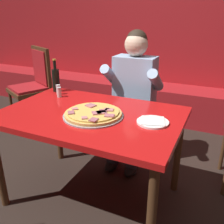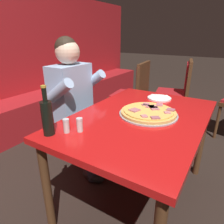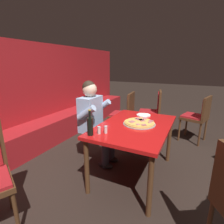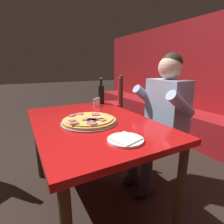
{
  "view_description": "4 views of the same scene",
  "coord_description": "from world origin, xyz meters",
  "px_view_note": "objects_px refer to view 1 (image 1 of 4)",
  "views": [
    {
      "loc": [
        0.84,
        -1.44,
        1.42
      ],
      "look_at": [
        0.13,
        0.1,
        0.74
      ],
      "focal_mm": 40.0,
      "sensor_mm": 36.0,
      "label": 1
    },
    {
      "loc": [
        -1.23,
        -0.53,
        1.29
      ],
      "look_at": [
        0.06,
        0.28,
        0.69
      ],
      "focal_mm": 32.0,
      "sensor_mm": 36.0,
      "label": 2
    },
    {
      "loc": [
        -2.05,
        -0.68,
        1.51
      ],
      "look_at": [
        -0.04,
        0.32,
        0.88
      ],
      "focal_mm": 28.0,
      "sensor_mm": 36.0,
      "label": 3
    },
    {
      "loc": [
        1.23,
        -0.49,
        1.16
      ],
      "look_at": [
        -0.15,
        0.26,
        0.74
      ],
      "focal_mm": 28.0,
      "sensor_mm": 36.0,
      "label": 4
    }
  ],
  "objects_px": {
    "shaker_black_pepper": "(59,93)",
    "pizza": "(93,114)",
    "dining_chair_by_booth": "(34,82)",
    "main_dining_table": "(91,123)",
    "beer_bottle": "(56,79)",
    "shaker_parmesan": "(58,90)",
    "diner_seated_blue_shirt": "(131,94)",
    "plate_white_paper": "(153,122)"
  },
  "relations": [
    {
      "from": "plate_white_paper",
      "to": "shaker_black_pepper",
      "type": "xyz_separation_m",
      "value": [
        -0.87,
        0.19,
        0.03
      ]
    },
    {
      "from": "beer_bottle",
      "to": "shaker_parmesan",
      "type": "height_order",
      "value": "beer_bottle"
    },
    {
      "from": "plate_white_paper",
      "to": "beer_bottle",
      "type": "distance_m",
      "value": 1.05
    },
    {
      "from": "pizza",
      "to": "diner_seated_blue_shirt",
      "type": "xyz_separation_m",
      "value": [
        0.02,
        0.69,
        -0.05
      ]
    },
    {
      "from": "beer_bottle",
      "to": "dining_chair_by_booth",
      "type": "xyz_separation_m",
      "value": [
        -0.82,
        0.62,
        -0.27
      ]
    },
    {
      "from": "beer_bottle",
      "to": "diner_seated_blue_shirt",
      "type": "relative_size",
      "value": 0.23
    },
    {
      "from": "shaker_black_pepper",
      "to": "shaker_parmesan",
      "type": "xyz_separation_m",
      "value": [
        -0.05,
        0.06,
        0.0
      ]
    },
    {
      "from": "beer_bottle",
      "to": "dining_chair_by_booth",
      "type": "bearing_deg",
      "value": 143.11
    },
    {
      "from": "main_dining_table",
      "to": "pizza",
      "type": "height_order",
      "value": "pizza"
    },
    {
      "from": "main_dining_table",
      "to": "shaker_parmesan",
      "type": "height_order",
      "value": "shaker_parmesan"
    },
    {
      "from": "beer_bottle",
      "to": "dining_chair_by_booth",
      "type": "relative_size",
      "value": 0.29
    },
    {
      "from": "pizza",
      "to": "main_dining_table",
      "type": "bearing_deg",
      "value": 139.69
    },
    {
      "from": "shaker_black_pepper",
      "to": "diner_seated_blue_shirt",
      "type": "relative_size",
      "value": 0.07
    },
    {
      "from": "main_dining_table",
      "to": "shaker_black_pepper",
      "type": "bearing_deg",
      "value": 153.56
    },
    {
      "from": "plate_white_paper",
      "to": "diner_seated_blue_shirt",
      "type": "xyz_separation_m",
      "value": [
        -0.38,
        0.63,
        -0.04
      ]
    },
    {
      "from": "plate_white_paper",
      "to": "diner_seated_blue_shirt",
      "type": "height_order",
      "value": "diner_seated_blue_shirt"
    },
    {
      "from": "pizza",
      "to": "diner_seated_blue_shirt",
      "type": "relative_size",
      "value": 0.33
    },
    {
      "from": "dining_chair_by_booth",
      "to": "main_dining_table",
      "type": "bearing_deg",
      "value": -35.0
    },
    {
      "from": "diner_seated_blue_shirt",
      "to": "dining_chair_by_booth",
      "type": "xyz_separation_m",
      "value": [
        -1.44,
        0.31,
        -0.12
      ]
    },
    {
      "from": "shaker_parmesan",
      "to": "diner_seated_blue_shirt",
      "type": "distance_m",
      "value": 0.67
    },
    {
      "from": "plate_white_paper",
      "to": "shaker_parmesan",
      "type": "xyz_separation_m",
      "value": [
        -0.92,
        0.25,
        0.03
      ]
    },
    {
      "from": "main_dining_table",
      "to": "dining_chair_by_booth",
      "type": "height_order",
      "value": "dining_chair_by_booth"
    },
    {
      "from": "diner_seated_blue_shirt",
      "to": "plate_white_paper",
      "type": "bearing_deg",
      "value": -58.56
    },
    {
      "from": "shaker_black_pepper",
      "to": "dining_chair_by_booth",
      "type": "bearing_deg",
      "value": 141.71
    },
    {
      "from": "plate_white_paper",
      "to": "beer_bottle",
      "type": "xyz_separation_m",
      "value": [
        -1.0,
        0.32,
        0.1
      ]
    },
    {
      "from": "pizza",
      "to": "beer_bottle",
      "type": "distance_m",
      "value": 0.71
    },
    {
      "from": "main_dining_table",
      "to": "dining_chair_by_booth",
      "type": "distance_m",
      "value": 1.67
    },
    {
      "from": "main_dining_table",
      "to": "dining_chair_by_booth",
      "type": "xyz_separation_m",
      "value": [
        -1.36,
        0.96,
        -0.08
      ]
    },
    {
      "from": "beer_bottle",
      "to": "dining_chair_by_booth",
      "type": "distance_m",
      "value": 1.06
    },
    {
      "from": "pizza",
      "to": "dining_chair_by_booth",
      "type": "distance_m",
      "value": 1.74
    },
    {
      "from": "pizza",
      "to": "dining_chair_by_booth",
      "type": "relative_size",
      "value": 0.42
    },
    {
      "from": "main_dining_table",
      "to": "beer_bottle",
      "type": "relative_size",
      "value": 4.43
    },
    {
      "from": "plate_white_paper",
      "to": "diner_seated_blue_shirt",
      "type": "relative_size",
      "value": 0.16
    },
    {
      "from": "main_dining_table",
      "to": "plate_white_paper",
      "type": "bearing_deg",
      "value": 2.52
    },
    {
      "from": "shaker_parmesan",
      "to": "diner_seated_blue_shirt",
      "type": "relative_size",
      "value": 0.07
    },
    {
      "from": "shaker_black_pepper",
      "to": "pizza",
      "type": "bearing_deg",
      "value": -28.1
    },
    {
      "from": "shaker_parmesan",
      "to": "pizza",
      "type": "bearing_deg",
      "value": -30.69
    },
    {
      "from": "shaker_black_pepper",
      "to": "shaker_parmesan",
      "type": "height_order",
      "value": "same"
    },
    {
      "from": "beer_bottle",
      "to": "diner_seated_blue_shirt",
      "type": "distance_m",
      "value": 0.7
    },
    {
      "from": "main_dining_table",
      "to": "pizza",
      "type": "distance_m",
      "value": 0.12
    },
    {
      "from": "pizza",
      "to": "beer_bottle",
      "type": "relative_size",
      "value": 1.44
    },
    {
      "from": "pizza",
      "to": "shaker_parmesan",
      "type": "relative_size",
      "value": 4.9
    }
  ]
}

